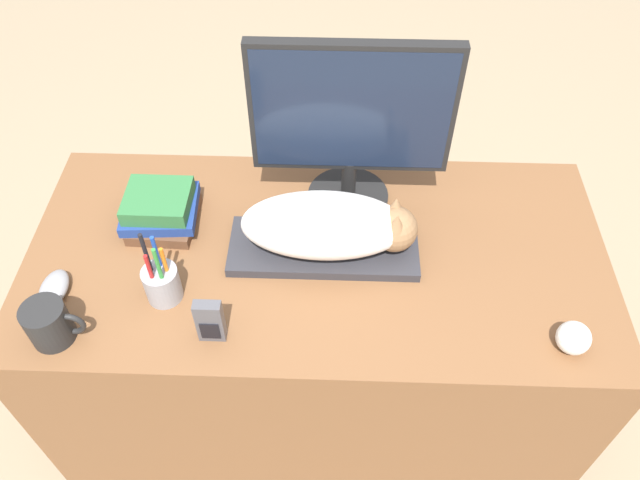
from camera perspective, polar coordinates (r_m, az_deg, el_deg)
The scene contains 10 objects.
desk at distance 1.77m, azimuth -0.24°, elevation -8.98°, with size 1.37×0.67×0.75m.
keyboard at distance 1.46m, azimuth 0.33°, elevation -0.76°, with size 0.44×0.17×0.02m.
cat at distance 1.40m, azimuth 1.17°, elevation 1.35°, with size 0.40×0.17×0.14m.
monitor at distance 1.42m, azimuth 2.90°, elevation 10.89°, with size 0.46×0.20×0.44m.
computer_mouse at distance 1.50m, azimuth -23.15°, elevation -4.11°, with size 0.06×0.11×0.03m.
coffee_mug at distance 1.41m, azimuth -23.50°, elevation -7.01°, with size 0.12×0.09×0.10m.
pen_cup at distance 1.40m, azimuth -14.27°, elevation -3.77°, with size 0.08×0.08×0.20m.
baseball at distance 1.39m, azimuth 22.17°, elevation -8.29°, with size 0.07×0.07×0.07m.
phone at distance 1.30m, azimuth -10.03°, elevation -7.33°, with size 0.06×0.03×0.12m.
book_stack at distance 1.55m, azimuth -14.36°, elevation 2.76°, with size 0.18×0.18×0.10m.
Camera 1 is at (0.04, -0.61, 1.88)m, focal length 35.00 mm.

